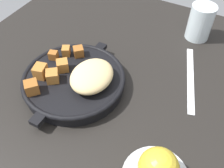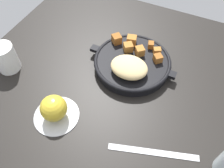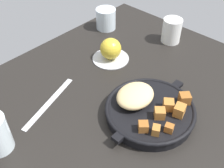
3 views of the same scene
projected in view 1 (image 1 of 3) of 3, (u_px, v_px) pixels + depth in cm
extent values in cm
cube|color=black|center=(101.00, 100.00, 61.00)|extent=(95.71, 86.37, 2.40)
cylinder|color=black|center=(74.00, 82.00, 61.14)|extent=(23.75, 23.75, 3.11)
torus|color=black|center=(73.00, 79.00, 60.17)|extent=(24.47, 24.47, 1.20)
cube|color=black|center=(37.00, 120.00, 52.56)|extent=(2.64, 2.40, 1.20)
cube|color=black|center=(101.00, 48.00, 68.10)|extent=(2.64, 2.40, 1.20)
ellipsoid|color=#DBBC7F|center=(92.00, 76.00, 57.58)|extent=(11.28, 9.21, 4.04)
cube|color=#935623|center=(32.00, 87.00, 56.07)|extent=(3.96, 3.95, 2.87)
cube|color=#A86B2D|center=(40.00, 71.00, 59.27)|extent=(3.61, 3.26, 3.07)
cube|color=#935623|center=(53.00, 55.00, 63.75)|extent=(2.32, 2.53, 2.09)
cube|color=#A86B2D|center=(63.00, 66.00, 60.85)|extent=(3.68, 3.69, 2.67)
cube|color=#A86B2D|center=(66.00, 51.00, 64.71)|extent=(2.89, 2.72, 2.27)
cube|color=#935623|center=(79.00, 52.00, 64.49)|extent=(3.36, 3.36, 2.39)
cube|color=#A86B2D|center=(52.00, 76.00, 58.45)|extent=(3.86, 3.84, 2.70)
sphere|color=gold|center=(158.00, 168.00, 44.06)|extent=(7.23, 7.23, 7.23)
cube|color=silver|center=(191.00, 78.00, 64.00)|extent=(22.19, 8.23, 0.36)
cylinder|color=silver|center=(200.00, 22.00, 71.85)|extent=(6.78, 6.78, 10.08)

